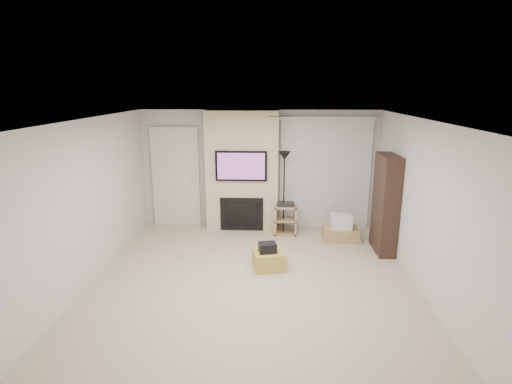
{
  "coord_description": "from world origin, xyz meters",
  "views": [
    {
      "loc": [
        0.3,
        -5.62,
        2.94
      ],
      "look_at": [
        0.0,
        1.2,
        1.15
      ],
      "focal_mm": 28.0,
      "sensor_mm": 36.0,
      "label": 1
    }
  ],
  "objects_px": {
    "floor_lamp": "(284,169)",
    "box_stack": "(341,230)",
    "bookshelf": "(386,204)",
    "ottoman": "(269,259)",
    "av_stand": "(285,217)"
  },
  "relations": [
    {
      "from": "floor_lamp",
      "to": "bookshelf",
      "type": "xyz_separation_m",
      "value": [
        1.82,
        -0.86,
        -0.45
      ]
    },
    {
      "from": "floor_lamp",
      "to": "bookshelf",
      "type": "distance_m",
      "value": 2.06
    },
    {
      "from": "av_stand",
      "to": "box_stack",
      "type": "relative_size",
      "value": 0.87
    },
    {
      "from": "av_stand",
      "to": "bookshelf",
      "type": "bearing_deg",
      "value": -25.06
    },
    {
      "from": "ottoman",
      "to": "bookshelf",
      "type": "xyz_separation_m",
      "value": [
        2.1,
        0.83,
        0.75
      ]
    },
    {
      "from": "ottoman",
      "to": "floor_lamp",
      "type": "height_order",
      "value": "floor_lamp"
    },
    {
      "from": "ottoman",
      "to": "av_stand",
      "type": "distance_m",
      "value": 1.7
    },
    {
      "from": "ottoman",
      "to": "floor_lamp",
      "type": "relative_size",
      "value": 0.29
    },
    {
      "from": "bookshelf",
      "to": "av_stand",
      "type": "bearing_deg",
      "value": 154.94
    },
    {
      "from": "floor_lamp",
      "to": "bookshelf",
      "type": "height_order",
      "value": "bookshelf"
    },
    {
      "from": "bookshelf",
      "to": "floor_lamp",
      "type": "bearing_deg",
      "value": 154.57
    },
    {
      "from": "box_stack",
      "to": "bookshelf",
      "type": "bearing_deg",
      "value": -40.33
    },
    {
      "from": "ottoman",
      "to": "box_stack",
      "type": "bearing_deg",
      "value": 44.54
    },
    {
      "from": "av_stand",
      "to": "bookshelf",
      "type": "xyz_separation_m",
      "value": [
        1.78,
        -0.83,
        0.55
      ]
    },
    {
      "from": "floor_lamp",
      "to": "box_stack",
      "type": "bearing_deg",
      "value": -14.26
    }
  ]
}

